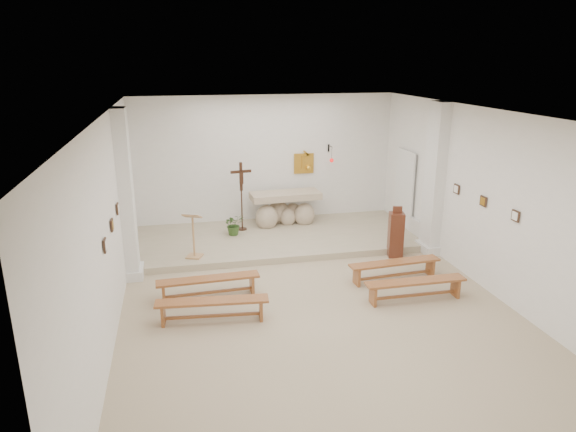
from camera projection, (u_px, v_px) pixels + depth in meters
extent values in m
cube|color=tan|center=(313.00, 303.00, 9.63)|extent=(7.00, 10.00, 0.00)
cube|color=white|center=(109.00, 227.00, 8.39)|extent=(0.02, 10.00, 3.50)
cube|color=white|center=(490.00, 202.00, 9.83)|extent=(0.02, 10.00, 3.50)
cube|color=white|center=(266.00, 161.00, 13.77)|extent=(7.00, 0.02, 3.50)
cube|color=silver|center=(316.00, 115.00, 8.60)|extent=(7.00, 10.00, 0.02)
cube|color=#B6A68C|center=(277.00, 238.00, 12.87)|extent=(6.98, 3.00, 0.15)
cube|color=white|center=(126.00, 196.00, 10.28)|extent=(0.26, 0.55, 3.50)
cube|color=white|center=(434.00, 180.00, 11.67)|extent=(0.26, 0.55, 3.50)
cube|color=gold|center=(304.00, 163.00, 13.99)|extent=(0.55, 0.04, 0.55)
cube|color=black|center=(329.00, 148.00, 14.02)|extent=(0.04, 0.02, 0.20)
cylinder|color=black|center=(330.00, 146.00, 13.86)|extent=(0.02, 0.30, 0.02)
cylinder|color=black|center=(332.00, 153.00, 13.77)|extent=(0.01, 0.01, 0.34)
sphere|color=red|center=(332.00, 160.00, 13.83)|extent=(0.11, 0.11, 0.11)
cube|color=#3A2619|center=(105.00, 245.00, 7.66)|extent=(0.03, 0.20, 0.20)
cube|color=#3A2619|center=(112.00, 225.00, 8.59)|extent=(0.03, 0.20, 0.20)
cube|color=#3A2619|center=(118.00, 209.00, 9.52)|extent=(0.03, 0.20, 0.20)
cube|color=#3A2619|center=(516.00, 216.00, 9.09)|extent=(0.03, 0.20, 0.20)
cube|color=#3A2619|center=(483.00, 201.00, 10.02)|extent=(0.03, 0.20, 0.20)
cube|color=#3A2619|center=(457.00, 189.00, 10.96)|extent=(0.03, 0.20, 0.20)
cube|color=silver|center=(132.00, 253.00, 11.36)|extent=(0.10, 0.85, 0.52)
cube|color=silver|center=(418.00, 231.00, 12.77)|extent=(0.10, 0.85, 0.52)
ellipsoid|color=#C0AC92|center=(267.00, 218.00, 13.42)|extent=(0.60, 0.51, 0.67)
ellipsoid|color=#C0AC92|center=(304.00, 215.00, 13.72)|extent=(0.56, 0.47, 0.63)
ellipsoid|color=#C0AC92|center=(278.00, 212.00, 13.82)|extent=(0.63, 0.54, 0.60)
ellipsoid|color=#C0AC92|center=(293.00, 213.00, 13.91)|extent=(0.52, 0.44, 0.56)
ellipsoid|color=#C0AC92|center=(288.00, 217.00, 13.69)|extent=(0.44, 0.37, 0.52)
cube|color=#C0AC92|center=(285.00, 196.00, 13.55)|extent=(1.87, 0.81, 0.18)
cube|color=tan|center=(195.00, 256.00, 11.44)|extent=(0.41, 0.41, 0.04)
cylinder|color=tan|center=(194.00, 238.00, 11.31)|extent=(0.05, 0.05, 0.91)
cube|color=tan|center=(192.00, 216.00, 11.15)|extent=(0.46, 0.40, 0.15)
cube|color=white|center=(191.00, 215.00, 11.10)|extent=(0.39, 0.33, 0.12)
cylinder|color=#371D11|center=(242.00, 229.00, 13.28)|extent=(0.23, 0.23, 0.03)
cylinder|color=#371D11|center=(242.00, 210.00, 13.13)|extent=(0.03, 0.03, 1.06)
cube|color=#371D11|center=(241.00, 177.00, 12.88)|extent=(0.07, 0.06, 0.73)
cube|color=#371D11|center=(241.00, 172.00, 12.84)|extent=(0.53, 0.12, 0.07)
cube|color=#371D11|center=(241.00, 178.00, 12.86)|extent=(0.10, 0.05, 0.31)
imported|color=#315120|center=(234.00, 224.00, 12.82)|extent=(0.59, 0.55, 0.54)
cube|color=#5A2919|center=(396.00, 235.00, 11.75)|extent=(0.39, 0.39, 1.04)
cube|color=#5A2919|center=(397.00, 210.00, 11.58)|extent=(0.21, 0.09, 0.17)
cube|color=#9D5B2D|center=(208.00, 279.00, 9.72)|extent=(1.96, 0.39, 0.04)
cube|color=#9D5B2D|center=(164.00, 294.00, 9.58)|extent=(0.06, 0.28, 0.37)
cube|color=#9D5B2D|center=(252.00, 284.00, 9.99)|extent=(0.06, 0.28, 0.37)
cube|color=#9D5B2D|center=(209.00, 292.00, 9.81)|extent=(1.64, 0.12, 0.04)
cube|color=#9D5B2D|center=(395.00, 262.00, 10.51)|extent=(1.96, 0.44, 0.04)
cube|color=#9D5B2D|center=(357.00, 276.00, 10.34)|extent=(0.07, 0.29, 0.37)
cube|color=#9D5B2D|center=(430.00, 267.00, 10.80)|extent=(0.07, 0.29, 0.37)
cube|color=#9D5B2D|center=(394.00, 275.00, 10.59)|extent=(1.64, 0.17, 0.04)
cube|color=#9D5B2D|center=(212.00, 301.00, 8.83)|extent=(1.97, 0.50, 0.04)
cube|color=#9D5B2D|center=(163.00, 314.00, 8.80)|extent=(0.08, 0.29, 0.37)
cube|color=#9D5B2D|center=(261.00, 309.00, 8.99)|extent=(0.08, 0.29, 0.37)
cube|color=#9D5B2D|center=(213.00, 316.00, 8.92)|extent=(1.63, 0.21, 0.04)
cube|color=#9D5B2D|center=(416.00, 281.00, 9.62)|extent=(1.95, 0.32, 0.04)
cube|color=#9D5B2D|center=(373.00, 295.00, 9.51)|extent=(0.05, 0.28, 0.37)
cube|color=#9D5B2D|center=(455.00, 287.00, 9.85)|extent=(0.05, 0.28, 0.37)
cube|color=#9D5B2D|center=(415.00, 295.00, 9.70)|extent=(1.64, 0.06, 0.04)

